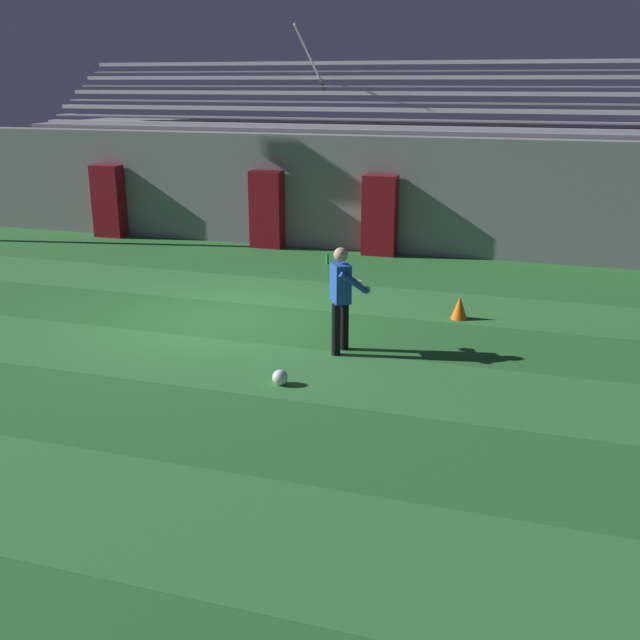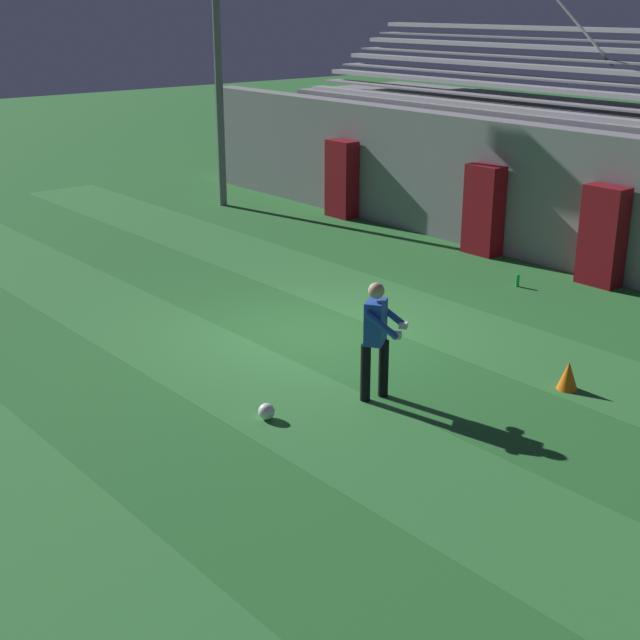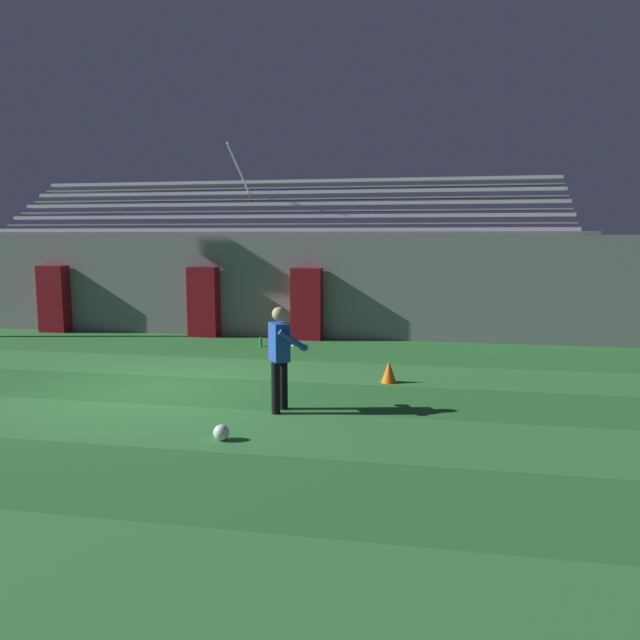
{
  "view_description": "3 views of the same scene",
  "coord_description": "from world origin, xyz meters",
  "px_view_note": "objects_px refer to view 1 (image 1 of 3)",
  "views": [
    {
      "loc": [
        5.52,
        -11.58,
        4.05
      ],
      "look_at": [
        2.52,
        -2.14,
        0.88
      ],
      "focal_mm": 42.0,
      "sensor_mm": 36.0,
      "label": 1
    },
    {
      "loc": [
        10.58,
        -8.79,
        5.18
      ],
      "look_at": [
        2.75,
        -2.18,
        1.5
      ],
      "focal_mm": 50.0,
      "sensor_mm": 36.0,
      "label": 2
    },
    {
      "loc": [
        4.89,
        -10.31,
        2.75
      ],
      "look_at": [
        3.02,
        -0.41,
        1.4
      ],
      "focal_mm": 35.0,
      "sensor_mm": 36.0,
      "label": 3
    }
  ],
  "objects_px": {
    "padding_pillar_gate_right": "(380,216)",
    "water_bottle": "(327,259)",
    "traffic_cone": "(459,308)",
    "padding_pillar_far_left": "(109,201)",
    "soccer_ball": "(280,377)",
    "padding_pillar_gate_left": "(267,210)",
    "goalkeeper": "(342,293)"
  },
  "relations": [
    {
      "from": "padding_pillar_far_left",
      "to": "traffic_cone",
      "type": "distance_m",
      "value": 11.12
    },
    {
      "from": "padding_pillar_far_left",
      "to": "soccer_ball",
      "type": "height_order",
      "value": "padding_pillar_far_left"
    },
    {
      "from": "padding_pillar_gate_right",
      "to": "goalkeeper",
      "type": "relative_size",
      "value": 1.15
    },
    {
      "from": "padding_pillar_gate_left",
      "to": "goalkeeper",
      "type": "height_order",
      "value": "padding_pillar_gate_left"
    },
    {
      "from": "padding_pillar_gate_right",
      "to": "padding_pillar_far_left",
      "type": "xyz_separation_m",
      "value": [
        -7.51,
        0.0,
        0.0
      ]
    },
    {
      "from": "padding_pillar_far_left",
      "to": "water_bottle",
      "type": "xyz_separation_m",
      "value": [
        6.59,
        -1.31,
        -0.84
      ]
    },
    {
      "from": "padding_pillar_gate_right",
      "to": "padding_pillar_far_left",
      "type": "relative_size",
      "value": 1.0
    },
    {
      "from": "padding_pillar_far_left",
      "to": "soccer_ball",
      "type": "bearing_deg",
      "value": -46.24
    },
    {
      "from": "soccer_ball",
      "to": "water_bottle",
      "type": "height_order",
      "value": "water_bottle"
    },
    {
      "from": "traffic_cone",
      "to": "water_bottle",
      "type": "distance_m",
      "value": 4.82
    },
    {
      "from": "padding_pillar_gate_left",
      "to": "traffic_cone",
      "type": "bearing_deg",
      "value": -40.18
    },
    {
      "from": "water_bottle",
      "to": "padding_pillar_gate_left",
      "type": "bearing_deg",
      "value": 146.91
    },
    {
      "from": "padding_pillar_gate_right",
      "to": "traffic_cone",
      "type": "relative_size",
      "value": 4.58
    },
    {
      "from": "padding_pillar_far_left",
      "to": "traffic_cone",
      "type": "height_order",
      "value": "padding_pillar_far_left"
    },
    {
      "from": "padding_pillar_gate_right",
      "to": "water_bottle",
      "type": "xyz_separation_m",
      "value": [
        -0.92,
        -1.31,
        -0.84
      ]
    },
    {
      "from": "padding_pillar_gate_left",
      "to": "padding_pillar_gate_right",
      "type": "bearing_deg",
      "value": 0.0
    },
    {
      "from": "goalkeeper",
      "to": "traffic_cone",
      "type": "relative_size",
      "value": 3.98
    },
    {
      "from": "padding_pillar_gate_right",
      "to": "traffic_cone",
      "type": "height_order",
      "value": "padding_pillar_gate_right"
    },
    {
      "from": "padding_pillar_gate_left",
      "to": "water_bottle",
      "type": "xyz_separation_m",
      "value": [
        2.0,
        -1.31,
        -0.84
      ]
    },
    {
      "from": "padding_pillar_gate_right",
      "to": "padding_pillar_far_left",
      "type": "height_order",
      "value": "same"
    },
    {
      "from": "goalkeeper",
      "to": "soccer_ball",
      "type": "xyz_separation_m",
      "value": [
        -0.44,
        -1.54,
        -0.84
      ]
    },
    {
      "from": "traffic_cone",
      "to": "water_bottle",
      "type": "bearing_deg",
      "value": 136.3
    },
    {
      "from": "padding_pillar_gate_right",
      "to": "traffic_cone",
      "type": "xyz_separation_m",
      "value": [
        2.57,
        -4.64,
        -0.75
      ]
    },
    {
      "from": "padding_pillar_gate_left",
      "to": "padding_pillar_gate_right",
      "type": "distance_m",
      "value": 2.92
    },
    {
      "from": "padding_pillar_gate_left",
      "to": "padding_pillar_gate_right",
      "type": "relative_size",
      "value": 1.0
    },
    {
      "from": "padding_pillar_far_left",
      "to": "water_bottle",
      "type": "distance_m",
      "value": 6.77
    },
    {
      "from": "traffic_cone",
      "to": "goalkeeper",
      "type": "bearing_deg",
      "value": -123.92
    },
    {
      "from": "padding_pillar_gate_left",
      "to": "padding_pillar_far_left",
      "type": "height_order",
      "value": "same"
    },
    {
      "from": "goalkeeper",
      "to": "soccer_ball",
      "type": "height_order",
      "value": "goalkeeper"
    },
    {
      "from": "padding_pillar_far_left",
      "to": "traffic_cone",
      "type": "relative_size",
      "value": 4.58
    },
    {
      "from": "traffic_cone",
      "to": "water_bottle",
      "type": "xyz_separation_m",
      "value": [
        -3.49,
        3.33,
        -0.09
      ]
    },
    {
      "from": "soccer_ball",
      "to": "padding_pillar_far_left",
      "type": "bearing_deg",
      "value": 133.76
    }
  ]
}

